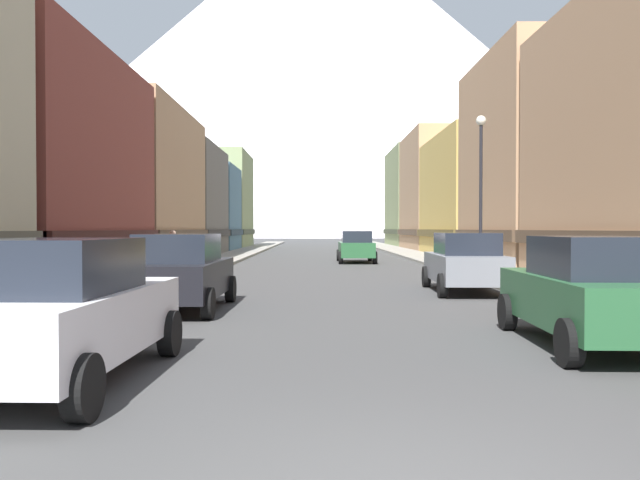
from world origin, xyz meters
TOP-DOWN VIEW (x-y plane):
  - sidewalk_left at (-6.25, 35.00)m, footprint 2.50×100.00m
  - sidewalk_right at (6.25, 35.00)m, footprint 2.50×100.00m
  - storefront_left_2 at (-10.90, 29.52)m, footprint 7.11×12.27m
  - storefront_left_3 at (-10.77, 41.11)m, footprint 6.84×10.22m
  - storefront_left_4 at (-11.08, 50.94)m, footprint 7.47×8.26m
  - storefront_left_5 at (-11.44, 60.99)m, footprint 8.17×10.85m
  - storefront_right_2 at (11.74, 27.26)m, footprint 8.78×10.69m
  - storefront_right_3 at (11.68, 39.83)m, footprint 8.67×13.42m
  - storefront_right_4 at (12.19, 52.82)m, footprint 9.67×11.96m
  - storefront_right_5 at (12.32, 65.79)m, footprint 9.93×12.93m
  - car_left_0 at (-3.80, 3.59)m, footprint 2.18×4.45m
  - car_left_1 at (-3.80, 10.68)m, footprint 2.10×4.42m
  - car_right_0 at (3.80, 5.97)m, footprint 2.22×4.47m
  - car_right_1 at (3.80, 14.83)m, footprint 2.20×4.46m
  - car_driving_0 at (1.60, 31.85)m, footprint 2.06×4.40m
  - potted_plant_1 at (-7.00, 14.14)m, footprint 0.53×0.53m
  - pedestrian_0 at (-6.25, 20.94)m, footprint 0.36×0.36m
  - streetlamp_right at (5.35, 19.10)m, footprint 0.36×0.36m
  - mountain_backdrop at (0.35, 260.00)m, footprint 273.97×273.97m

SIDE VIEW (x-z plane):
  - sidewalk_left at x=-6.25m, z-range 0.00..0.15m
  - sidewalk_right at x=6.25m, z-range 0.00..0.15m
  - potted_plant_1 at x=-7.00m, z-range 0.20..1.12m
  - car_left_0 at x=-3.80m, z-range 0.01..1.79m
  - car_left_1 at x=-3.80m, z-range 0.01..1.79m
  - car_right_0 at x=3.80m, z-range 0.01..1.79m
  - car_right_1 at x=3.80m, z-range 0.01..1.79m
  - car_driving_0 at x=1.60m, z-range 0.01..1.79m
  - pedestrian_0 at x=-6.25m, z-range 0.09..1.78m
  - storefront_left_4 at x=-11.08m, z-range -0.14..7.10m
  - storefront_left_3 at x=-10.77m, z-range -0.14..7.52m
  - storefront_left_2 at x=-10.90m, z-range -0.15..8.00m
  - storefront_right_3 at x=11.68m, z-range -0.15..8.12m
  - streetlamp_right at x=5.35m, z-range 1.06..6.92m
  - storefront_left_5 at x=-11.44m, z-range -0.16..9.36m
  - storefront_right_4 at x=12.19m, z-range -0.17..10.12m
  - storefront_right_2 at x=11.74m, z-range -0.17..10.15m
  - storefront_right_5 at x=12.32m, z-range -0.17..10.30m
  - mountain_backdrop at x=0.35m, z-range 0.00..133.98m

